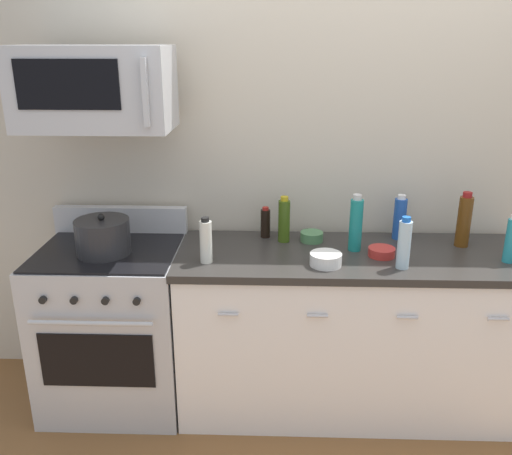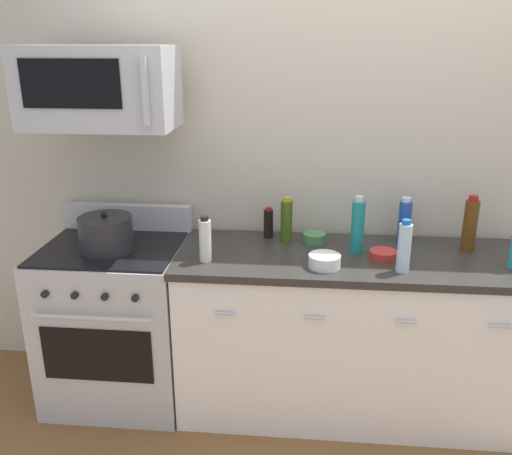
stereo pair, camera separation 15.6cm
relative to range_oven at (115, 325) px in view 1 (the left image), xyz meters
The scene contains 17 objects.
ground_plane 1.39m from the range_oven, ahead, with size 5.95×5.95×0.00m, color brown.
back_wall 1.63m from the range_oven, 17.27° to the left, with size 4.96×0.10×2.70m, color beige.
counter_unit 1.31m from the range_oven, ahead, with size 1.87×0.66×0.92m.
range_oven is the anchor object (origin of this frame).
microwave 1.28m from the range_oven, 89.71° to the left, with size 0.74×0.44×0.40m.
bottle_soy_sauce_dark 1.02m from the range_oven, 15.16° to the left, with size 0.05×0.05×0.18m.
bottle_soda_blue 1.69m from the range_oven, ahead, with size 0.07×0.07×0.25m.
bottle_wine_amber 1.99m from the range_oven, ahead, with size 0.07×0.07×0.30m.
bottle_sparkling_teal 1.43m from the range_oven, ahead, with size 0.07×0.07×0.30m.
bottle_olive_oil 1.11m from the range_oven, ahead, with size 0.06×0.06×0.26m.
bottle_dish_soap 2.13m from the range_oven, ahead, with size 0.06×0.06×0.25m.
bottle_vinegar_white 0.80m from the range_oven, 15.17° to the right, with size 0.06×0.06×0.24m.
bottle_water_clear 1.63m from the range_oven, ahead, with size 0.06×0.06×0.26m.
bowl_white_ceramic 1.25m from the range_oven, ahead, with size 0.16×0.16×0.06m.
bowl_red_small 1.51m from the range_oven, ahead, with size 0.14×0.14×0.04m.
bowl_green_glaze 1.20m from the range_oven, ahead, with size 0.13×0.13×0.05m.
stockpot 0.55m from the range_oven, 90.00° to the right, with size 0.28×0.28×0.22m.
Camera 1 is at (-0.43, -2.64, 1.98)m, focal length 38.03 mm.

